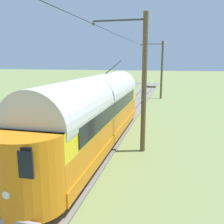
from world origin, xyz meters
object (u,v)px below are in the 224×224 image
object	(u,v)px
catenary_pole_mid_near	(143,82)
track_end_bumper	(61,102)
catenary_pole_foreground	(161,69)
vintage_streetcar	(96,110)
switch_stand	(144,98)

from	to	relation	value
catenary_pole_mid_near	track_end_bumper	world-z (taller)	catenary_pole_mid_near
catenary_pole_foreground	catenary_pole_mid_near	xyz separation A→B (m)	(0.00, 20.85, 0.00)
vintage_streetcar	catenary_pole_mid_near	bearing A→B (deg)	174.51
vintage_streetcar	catenary_pole_foreground	world-z (taller)	catenary_pole_foreground
vintage_streetcar	catenary_pole_mid_near	size ratio (longest dim) A/B	2.22
catenary_pole_mid_near	switch_stand	xyz separation A→B (m)	(1.63, -16.06, -3.34)
catenary_pole_foreground	catenary_pole_mid_near	distance (m)	20.85
catenary_pole_foreground	track_end_bumper	size ratio (longest dim) A/B	4.29
vintage_streetcar	catenary_pole_mid_near	world-z (taller)	catenary_pole_mid_near
catenary_pole_mid_near	switch_stand	world-z (taller)	catenary_pole_mid_near
vintage_streetcar	track_end_bumper	world-z (taller)	vintage_streetcar
catenary_pole_foreground	track_end_bumper	xyz separation A→B (m)	(10.97, 8.44, -3.64)
switch_stand	track_end_bumper	distance (m)	10.03
switch_stand	vintage_streetcar	bearing A→B (deg)	85.71
vintage_streetcar	catenary_pole_foreground	bearing A→B (deg)	-97.80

